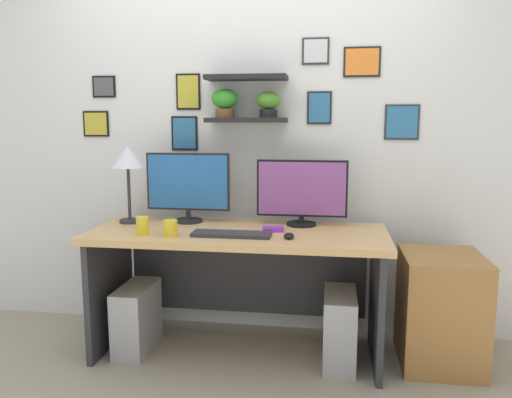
# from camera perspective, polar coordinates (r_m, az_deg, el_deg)

# --- Properties ---
(ground_plane) EXTENTS (8.00, 8.00, 0.00)m
(ground_plane) POSITION_cam_1_polar(r_m,az_deg,el_deg) (3.20, -1.99, -16.81)
(ground_plane) COLOR gray
(back_wall_assembly) EXTENTS (4.40, 0.24, 2.70)m
(back_wall_assembly) POSITION_cam_1_polar(r_m,az_deg,el_deg) (3.31, -0.73, 8.34)
(back_wall_assembly) COLOR silver
(back_wall_assembly) RESTS_ON ground
(desk) EXTENTS (1.73, 0.68, 0.75)m
(desk) POSITION_cam_1_polar(r_m,az_deg,el_deg) (3.06, -1.85, -7.14)
(desk) COLOR tan
(desk) RESTS_ON ground
(monitor_left) EXTENTS (0.53, 0.18, 0.43)m
(monitor_left) POSITION_cam_1_polar(r_m,az_deg,el_deg) (3.20, -7.65, 1.52)
(monitor_left) COLOR black
(monitor_left) RESTS_ON desk
(monitor_right) EXTENTS (0.55, 0.18, 0.40)m
(monitor_right) POSITION_cam_1_polar(r_m,az_deg,el_deg) (3.09, 5.18, 0.81)
(monitor_right) COLOR black
(monitor_right) RESTS_ON desk
(keyboard) EXTENTS (0.44, 0.14, 0.02)m
(keyboard) POSITION_cam_1_polar(r_m,az_deg,el_deg) (2.82, -2.77, -3.97)
(keyboard) COLOR #2D2D33
(keyboard) RESTS_ON desk
(computer_mouse) EXTENTS (0.06, 0.09, 0.03)m
(computer_mouse) POSITION_cam_1_polar(r_m,az_deg,el_deg) (2.76, 3.72, -4.15)
(computer_mouse) COLOR black
(computer_mouse) RESTS_ON desk
(desk_lamp) EXTENTS (0.20, 0.20, 0.48)m
(desk_lamp) POSITION_cam_1_polar(r_m,az_deg,el_deg) (3.23, -14.22, 4.12)
(desk_lamp) COLOR #2D2D33
(desk_lamp) RESTS_ON desk
(coffee_mug) EXTENTS (0.08, 0.08, 0.09)m
(coffee_mug) POSITION_cam_1_polar(r_m,az_deg,el_deg) (2.85, -9.62, -3.24)
(coffee_mug) COLOR yellow
(coffee_mug) RESTS_ON desk
(pen_cup) EXTENTS (0.07, 0.07, 0.10)m
(pen_cup) POSITION_cam_1_polar(r_m,az_deg,el_deg) (2.92, -12.65, -2.93)
(pen_cup) COLOR yellow
(pen_cup) RESTS_ON desk
(scissors_tray) EXTENTS (0.13, 0.10, 0.02)m
(scissors_tray) POSITION_cam_1_polar(r_m,az_deg,el_deg) (2.94, 1.93, -3.41)
(scissors_tray) COLOR purple
(scissors_tray) RESTS_ON desk
(drawer_cabinet) EXTENTS (0.44, 0.50, 0.64)m
(drawer_cabinet) POSITION_cam_1_polar(r_m,az_deg,el_deg) (3.13, 20.02, -11.60)
(drawer_cabinet) COLOR #9E6B38
(drawer_cabinet) RESTS_ON ground
(computer_tower_left) EXTENTS (0.18, 0.40, 0.40)m
(computer_tower_left) POSITION_cam_1_polar(r_m,az_deg,el_deg) (3.24, -13.25, -12.88)
(computer_tower_left) COLOR #99999E
(computer_tower_left) RESTS_ON ground
(computer_tower_right) EXTENTS (0.18, 0.40, 0.42)m
(computer_tower_right) POSITION_cam_1_polar(r_m,az_deg,el_deg) (3.03, 9.37, -14.15)
(computer_tower_right) COLOR #99999E
(computer_tower_right) RESTS_ON ground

